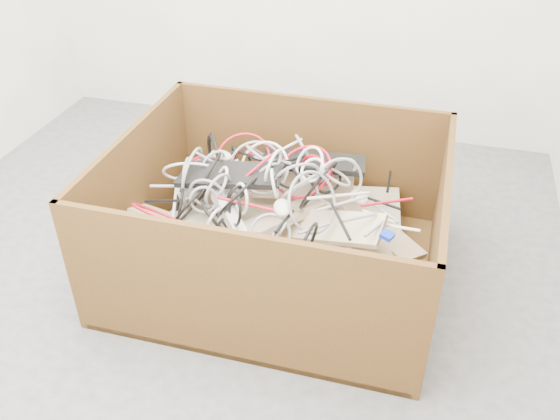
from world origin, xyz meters
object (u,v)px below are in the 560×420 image
(cardboard_box, at_px, (275,243))
(power_strip_right, at_px, (229,214))
(power_strip_left, at_px, (209,180))
(vga_plug, at_px, (387,235))

(cardboard_box, bearing_deg, power_strip_right, -139.54)
(cardboard_box, relative_size, power_strip_right, 5.00)
(power_strip_left, bearing_deg, power_strip_right, -87.71)
(power_strip_right, bearing_deg, power_strip_left, 176.30)
(cardboard_box, xyz_separation_m, power_strip_left, (-0.31, 0.08, 0.21))
(power_strip_left, bearing_deg, cardboard_box, -50.74)
(power_strip_right, distance_m, vga_plug, 0.61)
(cardboard_box, xyz_separation_m, power_strip_right, (-0.15, -0.13, 0.20))
(power_strip_right, height_order, vga_plug, power_strip_right)
(cardboard_box, distance_m, power_strip_right, 0.28)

